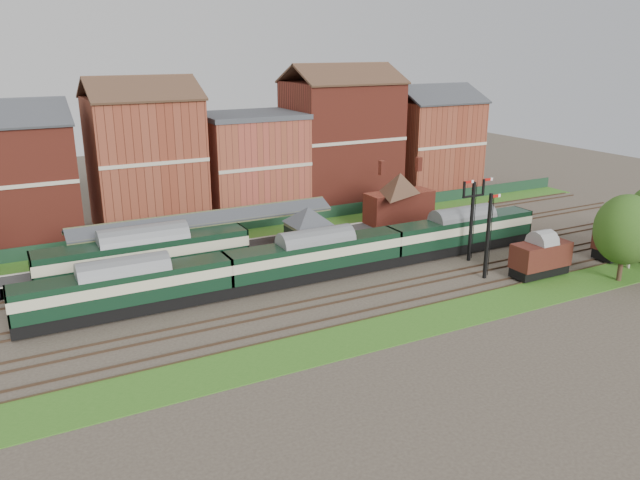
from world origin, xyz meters
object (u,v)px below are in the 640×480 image
dmu_train (316,256)px  goods_van_a (541,256)px  signal_box (308,235)px  platform_railcar (145,256)px  semaphore_bracket (472,216)px

dmu_train → goods_van_a: size_ratio=9.08×
signal_box → dmu_train: (-0.89, -3.25, -0.90)m
platform_railcar → goods_van_a: 36.06m
dmu_train → goods_van_a: bearing=-25.7°
semaphore_bracket → platform_railcar: (-29.81, 9.00, -2.11)m
platform_railcar → goods_van_a: platform_railcar is taller
signal_box → dmu_train: size_ratio=0.12×
goods_van_a → dmu_train: bearing=154.3°
dmu_train → platform_railcar: platform_railcar is taller
goods_van_a → signal_box: bearing=145.4°
dmu_train → goods_van_a: dmu_train is taller
platform_railcar → goods_van_a: size_ratio=3.36×
signal_box → dmu_train: signal_box is taller
signal_box → semaphore_bracket: semaphore_bracket is taller
dmu_train → signal_box: bearing=74.8°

